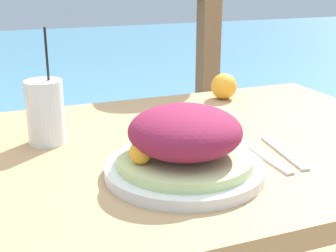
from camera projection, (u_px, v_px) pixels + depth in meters
patio_table at (165, 192)px, 1.01m from camera, size 1.20×0.76×0.77m
railing_fence at (89, 67)px, 1.61m from camera, size 2.80×0.08×1.14m
sea_backdrop at (31, 82)px, 4.01m from camera, size 12.00×4.00×0.42m
salad_plate at (185, 146)px, 0.83m from camera, size 0.29×0.29×0.13m
drink_glass at (45, 112)px, 0.98m from camera, size 0.08×0.08×0.25m
fork at (265, 156)px, 0.92m from camera, size 0.02×0.18×0.00m
knife at (284, 152)px, 0.94m from camera, size 0.04×0.18×0.00m
orange_near_basket at (224, 86)px, 1.33m from camera, size 0.07×0.07×0.07m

